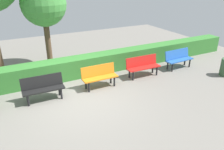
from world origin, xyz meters
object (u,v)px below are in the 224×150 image
object	(u,v)px
bench_red	(143,65)
tree_near	(44,4)
bench_blue	(178,58)
bench_black	(43,87)
bench_orange	(99,75)

from	to	relation	value
bench_red	tree_near	size ratio (longest dim) A/B	0.39
bench_blue	bench_black	distance (m)	6.23
bench_blue	bench_black	world-z (taller)	same
bench_red	bench_black	distance (m)	4.21
bench_orange	bench_red	bearing A→B (deg)	-177.35
bench_red	bench_orange	distance (m)	2.08
bench_red	bench_orange	size ratio (longest dim) A/B	1.10
bench_black	tree_near	bearing A→B (deg)	-105.51
bench_orange	bench_blue	bearing A→B (deg)	-178.54
bench_black	tree_near	distance (m)	4.07
bench_blue	bench_orange	xyz separation A→B (m)	(4.10, 0.12, -0.00)
bench_red	bench_black	bearing A→B (deg)	2.46
bench_orange	bench_black	distance (m)	2.13
bench_orange	bench_black	world-z (taller)	same
bench_blue	tree_near	size ratio (longest dim) A/B	0.37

